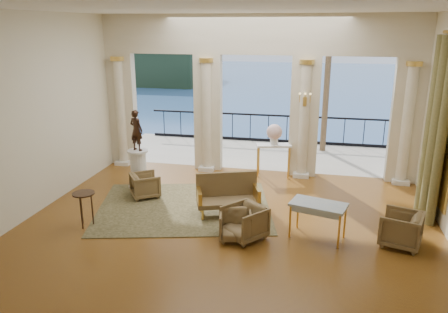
% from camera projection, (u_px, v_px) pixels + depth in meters
% --- Properties ---
extents(floor, '(9.00, 9.00, 0.00)m').
position_uv_depth(floor, '(228.00, 226.00, 9.47)').
color(floor, '#4A2712').
rests_on(floor, ground).
extents(room_walls, '(9.00, 9.00, 9.00)m').
position_uv_depth(room_walls, '(215.00, 104.00, 7.59)').
color(room_walls, beige).
rests_on(room_walls, ground).
extents(arcade, '(9.00, 0.56, 4.50)m').
position_uv_depth(arcade, '(256.00, 85.00, 12.30)').
color(arcade, beige).
rests_on(arcade, ground).
extents(terrace, '(10.00, 3.60, 0.10)m').
position_uv_depth(terrace, '(262.00, 155.00, 14.91)').
color(terrace, '#A69D8C').
rests_on(terrace, ground).
extents(balustrade, '(9.00, 0.06, 1.03)m').
position_uv_depth(balustrade, '(268.00, 131.00, 16.27)').
color(balustrade, black).
rests_on(balustrade, terrace).
extents(palm_tree, '(2.00, 2.00, 4.50)m').
position_uv_depth(palm_tree, '(331.00, 28.00, 14.06)').
color(palm_tree, '#4C3823').
rests_on(palm_tree, terrace).
extents(headland, '(22.00, 18.00, 6.00)m').
position_uv_depth(headland, '(148.00, 65.00, 81.93)').
color(headland, black).
rests_on(headland, sea).
extents(sea, '(160.00, 160.00, 0.00)m').
position_uv_depth(sea, '(307.00, 94.00, 67.33)').
color(sea, '#2D5793').
rests_on(sea, ground).
extents(curtain, '(0.33, 1.40, 4.09)m').
position_uv_depth(curtain, '(436.00, 130.00, 9.42)').
color(curtain, brown).
rests_on(curtain, ground).
extents(window_frame, '(0.04, 1.60, 3.40)m').
position_uv_depth(window_frame, '(446.00, 127.00, 9.36)').
color(window_frame, gold).
rests_on(window_frame, room_walls).
extents(wall_sconce, '(0.30, 0.11, 0.33)m').
position_uv_depth(wall_sconce, '(305.00, 101.00, 11.82)').
color(wall_sconce, gold).
rests_on(wall_sconce, arcade).
extents(rug, '(4.68, 4.03, 0.02)m').
position_uv_depth(rug, '(184.00, 207.00, 10.47)').
color(rug, '#2F3117').
rests_on(rug, ground).
extents(armchair_a, '(0.75, 0.71, 0.66)m').
position_uv_depth(armchair_a, '(235.00, 224.00, 8.84)').
color(armchair_a, '#483A1F').
rests_on(armchair_a, ground).
extents(armchair_b, '(1.01, 1.01, 0.76)m').
position_uv_depth(armchair_b, '(244.00, 221.00, 8.85)').
color(armchair_b, '#483A1F').
rests_on(armchair_b, ground).
extents(armchair_c, '(0.89, 0.92, 0.76)m').
position_uv_depth(armchair_c, '(401.00, 227.00, 8.56)').
color(armchair_c, '#483A1F').
rests_on(armchair_c, ground).
extents(armchair_d, '(0.89, 0.90, 0.68)m').
position_uv_depth(armchair_d, '(145.00, 184.00, 11.01)').
color(armchair_d, '#483A1F').
rests_on(armchair_d, ground).
extents(settee, '(1.54, 1.06, 0.94)m').
position_uv_depth(settee, '(228.00, 194.00, 10.02)').
color(settee, '#483A1F').
rests_on(settee, ground).
extents(game_table, '(1.21, 0.87, 0.75)m').
position_uv_depth(game_table, '(318.00, 207.00, 8.80)').
color(game_table, '#95ACBD').
rests_on(game_table, ground).
extents(pedestal, '(0.57, 0.57, 1.05)m').
position_uv_depth(pedestal, '(139.00, 170.00, 11.58)').
color(pedestal, silver).
rests_on(pedestal, ground).
extents(statue, '(0.45, 0.37, 1.07)m').
position_uv_depth(statue, '(136.00, 130.00, 11.27)').
color(statue, black).
rests_on(statue, pedestal).
extents(console_table, '(1.05, 0.61, 0.94)m').
position_uv_depth(console_table, '(274.00, 150.00, 12.44)').
color(console_table, silver).
rests_on(console_table, ground).
extents(urn, '(0.44, 0.44, 0.58)m').
position_uv_depth(urn, '(274.00, 133.00, 12.30)').
color(urn, silver).
rests_on(urn, console_table).
extents(side_table, '(0.47, 0.47, 0.77)m').
position_uv_depth(side_table, '(84.00, 198.00, 9.32)').
color(side_table, black).
rests_on(side_table, ground).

